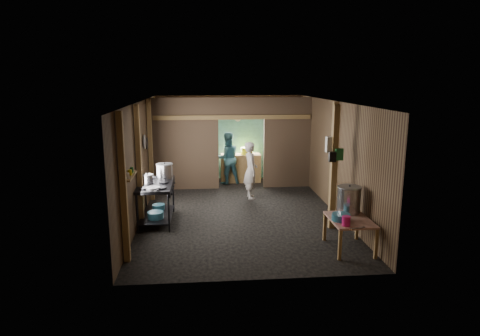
{
  "coord_description": "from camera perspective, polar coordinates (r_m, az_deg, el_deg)",
  "views": [
    {
      "loc": [
        -0.83,
        -9.53,
        3.11
      ],
      "look_at": [
        0.0,
        -0.2,
        1.1
      ],
      "focal_mm": 31.31,
      "sensor_mm": 36.0,
      "label": 1
    }
  ],
  "objects": [
    {
      "name": "pink_bucket",
      "position": [
        7.59,
        14.27,
        -7.01
      ],
      "size": [
        0.17,
        0.17,
        0.17
      ],
      "primitive_type": "cylinder",
      "rotation": [
        0.0,
        0.0,
        0.22
      ],
      "color": "#DC1A71",
      "rests_on": "prep_table"
    },
    {
      "name": "wall_shelf",
      "position": [
        7.74,
        -14.77,
        -1.07
      ],
      "size": [
        0.14,
        0.8,
        0.03
      ],
      "primitive_type": "cube",
      "color": "#9F7E48",
      "rests_on": "wall_left"
    },
    {
      "name": "partition_header",
      "position": [
        11.81,
        0.18,
        8.18
      ],
      "size": [
        1.3,
        0.1,
        0.6
      ],
      "primitive_type": "cube",
      "color": "brown",
      "rests_on": "wall_back"
    },
    {
      "name": "frying_pan",
      "position": [
        8.79,
        -11.78,
        -2.7
      ],
      "size": [
        0.46,
        0.58,
        0.07
      ],
      "primitive_type": null,
      "rotation": [
        0.0,
        0.0,
        -0.37
      ],
      "color": "gray",
      "rests_on": "gas_range"
    },
    {
      "name": "wall_back",
      "position": [
        13.19,
        -1.43,
        4.22
      ],
      "size": [
        4.5,
        0.0,
        2.6
      ],
      "primitive_type": "cube",
      "color": "brown",
      "rests_on": "ground"
    },
    {
      "name": "wall_front",
      "position": [
        6.36,
        2.65,
        -4.46
      ],
      "size": [
        4.5,
        0.0,
        2.6
      ],
      "primitive_type": "cube",
      "color": "brown",
      "rests_on": "ground"
    },
    {
      "name": "jar_green",
      "position": [
        7.94,
        -14.53,
        -0.25
      ],
      "size": [
        0.06,
        0.06,
        0.1
      ],
      "primitive_type": "cylinder",
      "color": "#185F29",
      "rests_on": "wall_shelf"
    },
    {
      "name": "floor",
      "position": [
        10.06,
        -0.1,
        -5.89
      ],
      "size": [
        4.5,
        7.0,
        0.0
      ],
      "primitive_type": "cube",
      "color": "black",
      "rests_on": "ground"
    },
    {
      "name": "wall_left",
      "position": [
        9.81,
        -13.32,
        1.14
      ],
      "size": [
        0.0,
        7.0,
        2.6
      ],
      "primitive_type": "cube",
      "color": "brown",
      "rests_on": "ground"
    },
    {
      "name": "post_free",
      "position": [
        8.85,
        12.67,
        -0.0
      ],
      "size": [
        0.12,
        0.12,
        2.6
      ],
      "primitive_type": "cube",
      "color": "#9F7E48",
      "rests_on": "floor"
    },
    {
      "name": "bag_white",
      "position": [
        8.82,
        12.34,
        3.15
      ],
      "size": [
        0.22,
        0.15,
        0.32
      ],
      "primitive_type": "cube",
      "color": "beige",
      "rests_on": "post_free"
    },
    {
      "name": "wall_right",
      "position": [
        10.18,
        12.62,
        1.57
      ],
      "size": [
        0.0,
        7.0,
        2.6
      ],
      "primitive_type": "cube",
      "color": "brown",
      "rests_on": "ground"
    },
    {
      "name": "pan_lid_small",
      "position": [
        10.54,
        -12.57,
        3.31
      ],
      "size": [
        0.03,
        0.3,
        0.3
      ],
      "primitive_type": "cylinder",
      "rotation": [
        0.0,
        1.57,
        0.0
      ],
      "color": "black",
      "rests_on": "wall_left"
    },
    {
      "name": "gas_range",
      "position": [
        9.4,
        -11.32,
        -4.65
      ],
      "size": [
        0.76,
        1.49,
        0.88
      ],
      "primitive_type": null,
      "color": "black",
      "rests_on": "floor"
    },
    {
      "name": "prep_table",
      "position": [
        8.09,
        14.64,
        -8.69
      ],
      "size": [
        0.72,
        0.99,
        0.59
      ],
      "primitive_type": null,
      "color": "tan",
      "rests_on": "floor"
    },
    {
      "name": "back_counter",
      "position": [
        12.82,
        0.09,
        0.02
      ],
      "size": [
        1.2,
        0.5,
        0.85
      ],
      "primitive_type": "cube",
      "color": "#9F7E48",
      "rests_on": "floor"
    },
    {
      "name": "partition_left",
      "position": [
        11.88,
        -7.42,
        3.25
      ],
      "size": [
        1.85,
        0.1,
        2.6
      ],
      "primitive_type": "cube",
      "color": "brown",
      "rests_on": "floor"
    },
    {
      "name": "stove_pot_large",
      "position": [
        9.6,
        -10.22,
        -0.51
      ],
      "size": [
        0.49,
        0.49,
        0.38
      ],
      "primitive_type": null,
      "rotation": [
        0.0,
        0.0,
        -0.38
      ],
      "color": "#B2B2B9",
      "rests_on": "gas_range"
    },
    {
      "name": "wall_clock",
      "position": [
        13.04,
        -0.31,
        6.78
      ],
      "size": [
        0.2,
        0.03,
        0.2
      ],
      "primitive_type": "cylinder",
      "rotation": [
        1.57,
        0.0,
        0.0
      ],
      "color": "beige",
      "rests_on": "wall_back"
    },
    {
      "name": "blue_tub_front",
      "position": [
        9.2,
        -11.44,
        -6.3
      ],
      "size": [
        0.35,
        0.35,
        0.14
      ],
      "primitive_type": "cylinder",
      "color": "#29667C",
      "rests_on": "gas_range"
    },
    {
      "name": "turquoise_panel",
      "position": [
        13.13,
        -1.41,
        3.96
      ],
      "size": [
        4.4,
        0.06,
        2.5
      ],
      "primitive_type": "cube",
      "color": "#67BCB2",
      "rests_on": "wall_back"
    },
    {
      "name": "yellow_tub",
      "position": [
        12.74,
        0.92,
        2.35
      ],
      "size": [
        0.37,
        0.37,
        0.2
      ],
      "primitive_type": "cylinder",
      "color": "#CAC411",
      "rests_on": "back_counter"
    },
    {
      "name": "blue_tub_back",
      "position": [
        9.81,
        -11.04,
        -5.22
      ],
      "size": [
        0.28,
        0.28,
        0.11
      ],
      "primitive_type": "cylinder",
      "color": "#29667C",
      "rests_on": "gas_range"
    },
    {
      "name": "stock_pot",
      "position": [
        8.29,
        14.63,
        -4.23
      ],
      "size": [
        0.61,
        0.61,
        0.53
      ],
      "primitive_type": null,
      "rotation": [
        0.0,
        0.0,
        0.41
      ],
      "color": "#B2B2B9",
      "rests_on": "prep_table"
    },
    {
      "name": "post_left_b",
      "position": [
        9.02,
        -13.58,
        0.19
      ],
      "size": [
        0.1,
        0.12,
        2.6
      ],
      "primitive_type": "cube",
      "color": "#9F7E48",
      "rests_on": "floor"
    },
    {
      "name": "wash_basin",
      "position": [
        7.85,
        13.59,
        -6.52
      ],
      "size": [
        0.44,
        0.44,
        0.12
      ],
      "primitive_type": "cylinder",
      "rotation": [
        0.0,
        0.0,
        -0.41
      ],
      "color": "#29667C",
      "rests_on": "prep_table"
    },
    {
      "name": "bag_green",
      "position": [
        8.76,
        13.31,
        1.85
      ],
      "size": [
        0.16,
        0.12,
        0.24
      ],
      "primitive_type": "cube",
      "color": "#185F29",
      "rests_on": "post_free"
    },
    {
      "name": "knife",
      "position": [
        7.54,
        15.67,
        -7.87
      ],
      "size": [
        0.3,
        0.09,
        0.01
      ],
      "primitive_type": "cube",
      "rotation": [
        0.0,
        0.0,
        0.19
      ],
      "color": "#B2B2B9",
      "rests_on": "prep_table"
    },
    {
      "name": "stove_pot_med",
      "position": [
        9.3,
        -12.49,
        -1.51
      ],
      "size": [
        0.3,
        0.3,
        0.22
      ],
      "primitive_type": null,
      "rotation": [
        0.0,
        0.0,
        0.2
      ],
      "color": "#B2B2B9",
      "rests_on": "gas_range"
    },
    {
      "name": "post_left_c",
      "position": [
        10.97,
        -12.09,
        2.34
      ],
      "size": [
        0.1,
        0.12,
        2.6
      ],
      "primitive_type": "cube",
      "color": "#9F7E48",
      "rests_on": "floor"
    },
    {
      "name": "partition_right",
      "position": [
        12.12,
        6.44,
        3.44
      ],
      "size": [
        1.35,
        0.1,
        2.6
      ],
      "primitive_type": "cube",
      "color": "brown",
      "rests_on": "floor"
    },
    {
      "name": "jar_yellow",
      "position": [
        7.73,
        -14.79,
        -0.6
      ],
      "size": [
        0.08,
        0.08,
        0.1
      ],
      "primitive_type": "cylinder",
      "color": "#CAC411",
      "rests_on": "wall_shelf"
    },
    {
      "name": "bag_black",
      "position": [
        8.7,
        12.46,
        1.49
      ],
      "size": [
        0.14,
        0.1,
        0.2
      ],
      "primitive_type": "cube",
      "color": "black",
      "rests_on": "post_free"
    },
    {
      "name": "post_right",
      "position": [
        9.97,
        12.58,
        1.36
      ],
      "size": [
        0.1,
        0.12,
        2.6
      ],
      "primitive_type": "cube",
      "color": "#9F7E48",
      "rests_on": "floor"
    },
    {
      "name": "post_left_a",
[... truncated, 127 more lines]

